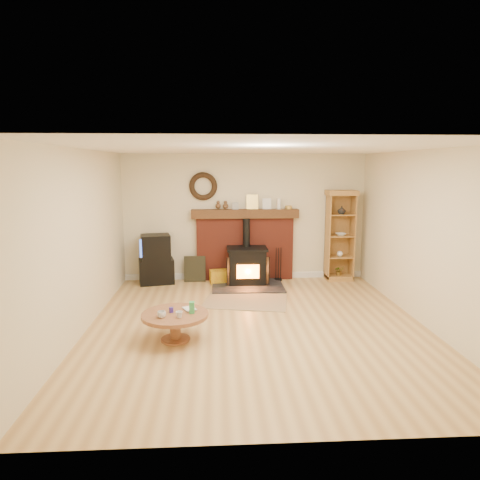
{
  "coord_description": "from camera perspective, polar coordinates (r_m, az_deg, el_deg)",
  "views": [
    {
      "loc": [
        -0.6,
        -6.06,
        2.37
      ],
      "look_at": [
        -0.2,
        1.0,
        1.13
      ],
      "focal_mm": 32.0,
      "sensor_mm": 36.0,
      "label": 1
    }
  ],
  "objects": [
    {
      "name": "chimney_breast",
      "position": [
        8.89,
        0.67,
        -0.23
      ],
      "size": [
        2.2,
        0.22,
        1.78
      ],
      "color": "maroon",
      "rests_on": "ground"
    },
    {
      "name": "tv_unit",
      "position": [
        8.82,
        -11.13,
        -2.65
      ],
      "size": [
        0.76,
        0.6,
        1.0
      ],
      "color": "black",
      "rests_on": "ground"
    },
    {
      "name": "curio_cabinet",
      "position": [
        9.1,
        13.14,
        0.61
      ],
      "size": [
        0.6,
        0.43,
        1.87
      ],
      "color": "olive",
      "rests_on": "ground"
    },
    {
      "name": "leaning_painting",
      "position": [
        8.87,
        -6.04,
        -3.85
      ],
      "size": [
        0.44,
        0.12,
        0.53
      ],
      "primitive_type": "cube",
      "rotation": [
        -0.17,
        0.0,
        0.0
      ],
      "color": "black",
      "rests_on": "ground"
    },
    {
      "name": "wood_stove",
      "position": [
        8.59,
        0.94,
        -3.57
      ],
      "size": [
        1.4,
        1.0,
        1.31
      ],
      "color": "black",
      "rests_on": "ground"
    },
    {
      "name": "area_rug",
      "position": [
        7.62,
        0.75,
        -8.14
      ],
      "size": [
        1.59,
        1.24,
        0.01
      ],
      "primitive_type": "cube",
      "rotation": [
        0.0,
        0.0,
        -0.19
      ],
      "color": "brown",
      "rests_on": "ground"
    },
    {
      "name": "room_shell",
      "position": [
        6.21,
        2.14,
        3.9
      ],
      "size": [
        5.02,
        5.52,
        2.61
      ],
      "color": "beige",
      "rests_on": "ground"
    },
    {
      "name": "fire_tools",
      "position": [
        8.94,
        5.12,
        -4.6
      ],
      "size": [
        0.16,
        0.16,
        0.7
      ],
      "color": "black",
      "rests_on": "ground"
    },
    {
      "name": "firelog_box",
      "position": [
        8.75,
        -2.59,
        -4.89
      ],
      "size": [
        0.46,
        0.33,
        0.27
      ],
      "primitive_type": "cube",
      "rotation": [
        0.0,
        0.0,
        0.16
      ],
      "color": "yellow",
      "rests_on": "ground"
    },
    {
      "name": "coffee_table",
      "position": [
        5.97,
        -8.64,
        -10.29
      ],
      "size": [
        0.91,
        0.91,
        0.55
      ],
      "color": "brown",
      "rests_on": "ground"
    },
    {
      "name": "ground",
      "position": [
        6.53,
        2.28,
        -11.34
      ],
      "size": [
        5.5,
        5.5,
        0.0
      ],
      "primitive_type": "plane",
      "color": "#AE8148",
      "rests_on": "ground"
    }
  ]
}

